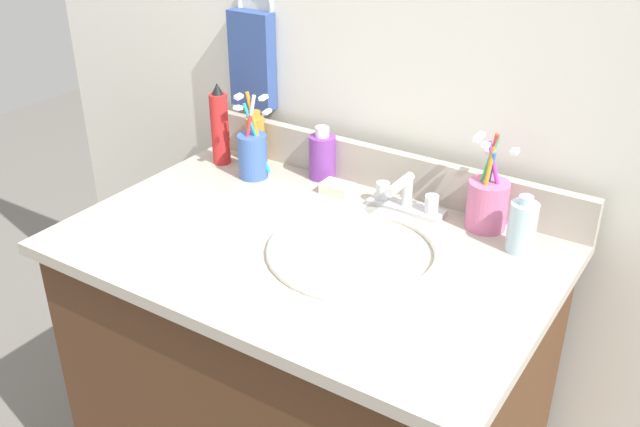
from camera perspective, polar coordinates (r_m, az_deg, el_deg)
vanity_cabinet at (r=1.58m, az=-0.91°, el=-14.54°), size 0.87×0.55×0.73m
countertop at (r=1.35m, az=-1.03°, el=-2.76°), size 0.91×0.59×0.02m
backsplash at (r=1.54m, az=4.87°, el=3.62°), size 0.91×0.02×0.09m
back_wall at (r=1.66m, az=5.70°, el=-0.19°), size 2.01×0.04×1.30m
towel_ring at (r=1.67m, az=-5.20°, el=16.15°), size 0.10×0.01×0.10m
hand_towel at (r=1.68m, az=-5.40°, el=12.04°), size 0.11×0.04×0.22m
sink_basin at (r=1.33m, az=2.85°, el=-4.23°), size 0.33×0.33×0.11m
faucet at (r=1.45m, az=6.79°, el=1.15°), size 0.16×0.10×0.08m
bottle_oil_amber at (r=1.67m, az=-5.14°, el=5.96°), size 0.04×0.04×0.12m
bottle_cream_purple at (r=1.58m, az=0.18°, el=4.61°), size 0.06×0.06×0.12m
bottle_spray_red at (r=1.66m, az=-7.96°, el=6.85°), size 0.04×0.04×0.19m
bottle_gel_clear at (r=1.35m, az=15.76°, el=-0.99°), size 0.05×0.05×0.11m
cup_blue_plastic at (r=1.59m, az=-5.37°, el=4.79°), size 0.08×0.07×0.20m
cup_pink at (r=1.41m, az=13.14°, el=0.90°), size 0.08×0.08×0.19m
soap_bar at (r=1.52m, az=1.33°, el=2.02°), size 0.06×0.04×0.02m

